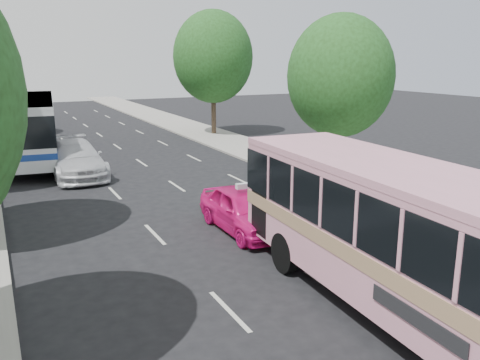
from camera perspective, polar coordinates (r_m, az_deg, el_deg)
ground at (r=14.93m, az=2.17°, el=-9.70°), size 120.00×120.00×0.00m
sidewalk_right at (r=35.88m, az=-1.13°, el=4.29°), size 4.00×90.00×0.12m
tree_right_near at (r=25.19m, az=11.45°, el=11.80°), size 5.10×5.10×7.95m
tree_right_far at (r=39.22m, az=-2.91°, el=13.98°), size 6.00×6.00×9.35m
pink_bus at (r=12.01m, az=18.11°, el=-5.10°), size 3.37×11.20×3.53m
pink_taxi at (r=17.60m, az=0.40°, el=-3.36°), size 1.81×4.49×1.53m
white_pickup at (r=27.02m, az=-18.00°, el=2.27°), size 2.52×6.11×1.77m
tour_coach_front at (r=31.49m, az=-22.50°, el=5.86°), size 3.91×12.40×3.65m
taxi_roof_sign at (r=17.37m, az=0.40°, el=-0.66°), size 0.55×0.18×0.18m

